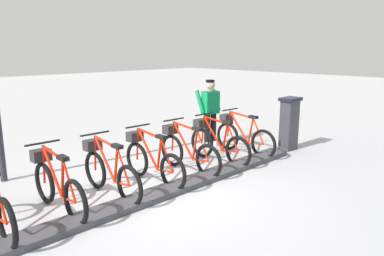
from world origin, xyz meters
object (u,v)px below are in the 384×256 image
object	(u,v)px
payment_kiosk	(289,123)
bike_docked_0	(242,136)
bike_docked_4	(109,171)
worker_near_rack	(210,110)
bike_docked_1	(217,142)
bike_docked_2	(187,150)
bike_docked_3	(151,160)
bike_docked_5	(56,185)

from	to	relation	value
payment_kiosk	bike_docked_0	size ratio (longest dim) A/B	0.74
bike_docked_4	worker_near_rack	distance (m)	3.83
bike_docked_0	bike_docked_1	xyz separation A→B (m)	(0.00, 0.90, 0.00)
bike_docked_2	bike_docked_4	bearing A→B (deg)	90.00
bike_docked_2	bike_docked_3	distance (m)	0.90
bike_docked_4	bike_docked_0	bearing A→B (deg)	-90.00
bike_docked_2	worker_near_rack	size ratio (longest dim) A/B	1.04
bike_docked_2	bike_docked_0	bearing A→B (deg)	-90.00
bike_docked_2	bike_docked_3	size ratio (longest dim) A/B	1.00
bike_docked_5	bike_docked_1	bearing A→B (deg)	-90.00
bike_docked_4	payment_kiosk	bearing A→B (deg)	-96.95
bike_docked_3	worker_near_rack	bearing A→B (deg)	-68.74
payment_kiosk	worker_near_rack	size ratio (longest dim) A/B	0.77
bike_docked_0	bike_docked_2	bearing A→B (deg)	90.00
payment_kiosk	worker_near_rack	xyz separation A→B (m)	(1.64, 1.04, 0.24)
bike_docked_2	bike_docked_3	xyz separation A→B (m)	(0.00, 0.90, 0.00)
bike_docked_1	bike_docked_5	world-z (taller)	same
payment_kiosk	worker_near_rack	distance (m)	1.96
bike_docked_4	bike_docked_5	xyz separation A→B (m)	(0.00, 0.90, 0.00)
bike_docked_4	bike_docked_1	bearing A→B (deg)	-90.00
bike_docked_0	worker_near_rack	bearing A→B (deg)	-2.35
bike_docked_1	bike_docked_3	size ratio (longest dim) A/B	1.00
bike_docked_3	bike_docked_5	world-z (taller)	same
payment_kiosk	bike_docked_4	distance (m)	4.73
bike_docked_5	worker_near_rack	world-z (taller)	worker_near_rack
bike_docked_5	worker_near_rack	bearing A→B (deg)	-76.78
bike_docked_2	bike_docked_3	world-z (taller)	same
bike_docked_3	bike_docked_4	bearing A→B (deg)	90.00
bike_docked_1	bike_docked_2	size ratio (longest dim) A/B	1.00
bike_docked_3	payment_kiosk	bearing A→B (deg)	-98.58
bike_docked_0	bike_docked_5	bearing A→B (deg)	90.00
bike_docked_3	worker_near_rack	distance (m)	2.98
bike_docked_0	bike_docked_3	bearing A→B (deg)	90.00
bike_docked_2	bike_docked_4	xyz separation A→B (m)	(0.00, 1.80, 0.00)
bike_docked_0	bike_docked_1	size ratio (longest dim) A/B	1.00
bike_docked_0	bike_docked_4	world-z (taller)	same
bike_docked_2	bike_docked_5	bearing A→B (deg)	90.00
bike_docked_2	bike_docked_5	world-z (taller)	same
payment_kiosk	bike_docked_1	size ratio (longest dim) A/B	0.74
bike_docked_0	bike_docked_2	world-z (taller)	same
bike_docked_0	bike_docked_3	world-z (taller)	same
bike_docked_2	worker_near_rack	world-z (taller)	worker_near_rack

